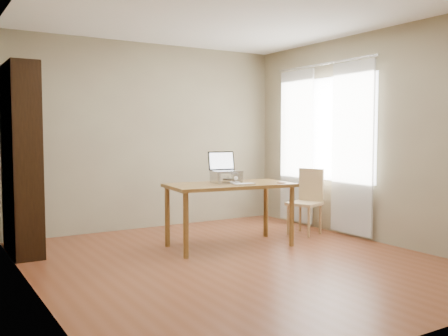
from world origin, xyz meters
TOP-DOWN VIEW (x-y plane):
  - room at (0.03, 0.01)m, footprint 4.04×4.54m
  - bookshelf at (-1.83, 1.55)m, footprint 0.30×0.90m
  - curtains at (1.92, 0.80)m, footprint 0.03×1.90m
  - desk at (0.31, 0.63)m, footprint 1.53×0.88m
  - laptop_stand at (0.31, 0.71)m, footprint 0.32×0.25m
  - laptop at (0.31, 0.77)m, footprint 0.36×0.32m
  - keyboard at (0.37, 0.41)m, footprint 0.27×0.15m
  - coaster at (0.86, 0.35)m, footprint 0.11×0.11m
  - cat at (0.35, 0.74)m, footprint 0.25×0.48m
  - chair at (1.60, 0.72)m, footprint 0.49×0.49m

SIDE VIEW (x-z plane):
  - chair at x=1.60m, z-range 0.03..0.90m
  - desk at x=0.31m, z-range 0.28..1.03m
  - coaster at x=0.86m, z-range 0.75..0.76m
  - keyboard at x=0.37m, z-range 0.75..0.77m
  - cat at x=0.35m, z-range 0.74..0.89m
  - laptop_stand at x=0.31m, z-range 0.77..0.90m
  - laptop at x=0.31m, z-range 0.82..1.06m
  - bookshelf at x=-1.83m, z-range 0.00..2.10m
  - curtains at x=1.92m, z-range 0.05..2.29m
  - room at x=0.03m, z-range -0.02..2.62m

